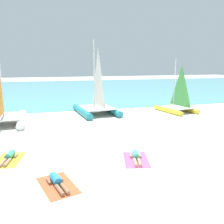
# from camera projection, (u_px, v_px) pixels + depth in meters

# --- Properties ---
(ground_plane) EXTENTS (120.00, 120.00, 0.00)m
(ground_plane) POSITION_uv_depth(u_px,v_px,m) (98.00, 117.00, 19.84)
(ground_plane) COLOR white
(ocean_water) EXTENTS (120.00, 40.00, 0.05)m
(ocean_water) POSITION_uv_depth(u_px,v_px,m) (69.00, 89.00, 41.42)
(ocean_water) COLOR #5BB2C1
(ocean_water) RESTS_ON ground
(sailboat_white) EXTENTS (3.17, 4.82, 6.16)m
(sailboat_white) POSITION_uv_depth(u_px,v_px,m) (3.00, 112.00, 17.13)
(sailboat_white) COLOR white
(sailboat_white) RESTS_ON ground
(sailboat_yellow) EXTENTS (2.91, 3.94, 4.67)m
(sailboat_yellow) POSITION_uv_depth(u_px,v_px,m) (177.00, 104.00, 21.59)
(sailboat_yellow) COLOR yellow
(sailboat_yellow) RESTS_ON ground
(sailboat_teal) EXTENTS (3.53, 5.09, 6.27)m
(sailboat_teal) POSITION_uv_depth(u_px,v_px,m) (97.00, 103.00, 20.68)
(sailboat_teal) COLOR teal
(sailboat_teal) RESTS_ON ground
(towel_leftmost) EXTENTS (1.43, 2.07, 0.01)m
(towel_leftmost) POSITION_uv_depth(u_px,v_px,m) (9.00, 160.00, 10.92)
(towel_leftmost) COLOR yellow
(towel_leftmost) RESTS_ON ground
(sunbather_leftmost) EXTENTS (0.68, 1.56, 0.30)m
(sunbather_leftmost) POSITION_uv_depth(u_px,v_px,m) (9.00, 157.00, 10.96)
(sunbather_leftmost) COLOR #3FB28C
(sunbather_leftmost) RESTS_ON towel_leftmost
(towel_center_left) EXTENTS (1.56, 2.12, 0.01)m
(towel_center_left) POSITION_uv_depth(u_px,v_px,m) (58.00, 185.00, 8.64)
(towel_center_left) COLOR #EA5933
(towel_center_left) RESTS_ON ground
(sunbather_center_left) EXTENTS (0.79, 1.55, 0.30)m
(sunbather_center_left) POSITION_uv_depth(u_px,v_px,m) (57.00, 181.00, 8.67)
(sunbather_center_left) COLOR #268CCC
(sunbather_center_left) RESTS_ON towel_center_left
(towel_center_right) EXTENTS (1.55, 2.12, 0.01)m
(towel_center_right) POSITION_uv_depth(u_px,v_px,m) (136.00, 160.00, 10.94)
(towel_center_right) COLOR #D84C99
(towel_center_right) RESTS_ON ground
(sunbather_center_right) EXTENTS (0.78, 1.55, 0.30)m
(sunbather_center_right) POSITION_uv_depth(u_px,v_px,m) (136.00, 156.00, 10.98)
(sunbather_center_right) COLOR #3FB28C
(sunbather_center_right) RESTS_ON towel_center_right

